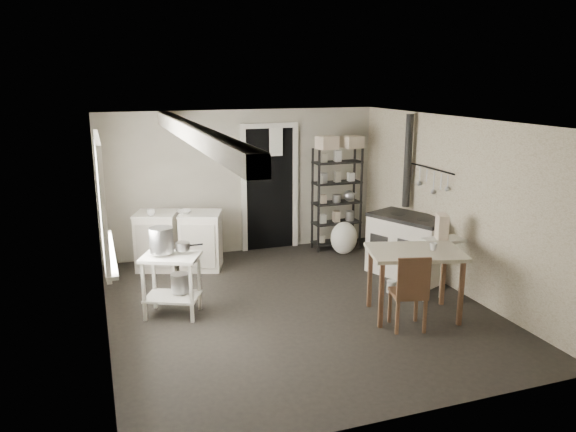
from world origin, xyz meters
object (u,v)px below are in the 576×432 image
object	(u,v)px
base_cabinets	(179,238)
flour_sack	(344,239)
shelf_rack	(337,192)
chair	(408,288)
stove	(409,246)
stockpot	(161,240)
work_table	(414,286)
prep_table	(172,284)

from	to	relation	value
base_cabinets	flour_sack	xyz separation A→B (m)	(2.61, -0.18, -0.22)
shelf_rack	chair	xyz separation A→B (m)	(-0.50, -3.10, -0.46)
stove	chair	bearing A→B (deg)	-145.20
stockpot	chair	size ratio (longest dim) A/B	0.33
stove	work_table	bearing A→B (deg)	-142.52
prep_table	stove	world-z (taller)	stove
flour_sack	chair	bearing A→B (deg)	-100.13
base_cabinets	stove	distance (m)	3.37
base_cabinets	stove	world-z (taller)	base_cabinets
stockpot	chair	distance (m)	2.90
stockpot	base_cabinets	bearing A→B (deg)	75.13
stockpot	flour_sack	distance (m)	3.46
stockpot	shelf_rack	world-z (taller)	shelf_rack
work_table	flour_sack	world-z (taller)	work_table
stockpot	base_cabinets	world-z (taller)	stockpot
base_cabinets	work_table	distance (m)	3.57
prep_table	work_table	distance (m)	2.88
shelf_rack	flour_sack	xyz separation A→B (m)	(-0.01, -0.34, -0.71)
prep_table	stockpot	size ratio (longest dim) A/B	2.52
chair	base_cabinets	bearing A→B (deg)	140.02
base_cabinets	prep_table	bearing A→B (deg)	-82.39
prep_table	base_cabinets	size ratio (longest dim) A/B	0.58
chair	flour_sack	bearing A→B (deg)	94.08
stove	chair	size ratio (longest dim) A/B	1.25
prep_table	stockpot	bearing A→B (deg)	154.48
stove	base_cabinets	bearing A→B (deg)	131.40
stove	chair	world-z (taller)	chair
work_table	base_cabinets	bearing A→B (deg)	131.60
stockpot	work_table	bearing A→B (deg)	-19.80
prep_table	stove	distance (m)	3.41
base_cabinets	shelf_rack	world-z (taller)	shelf_rack
base_cabinets	work_table	size ratio (longest dim) A/B	1.21
shelf_rack	stove	world-z (taller)	shelf_rack
work_table	flour_sack	bearing A→B (deg)	84.33
stockpot	work_table	xyz separation A→B (m)	(2.81, -1.01, -0.56)
work_table	chair	bearing A→B (deg)	-131.92
work_table	flour_sack	size ratio (longest dim) A/B	2.03
shelf_rack	stove	xyz separation A→B (m)	(0.43, -1.58, -0.51)
stockpot	base_cabinets	distance (m)	1.78
stove	chair	xyz separation A→B (m)	(-0.93, -1.52, 0.05)
work_table	flour_sack	xyz separation A→B (m)	(0.25, 2.48, -0.14)
chair	flour_sack	xyz separation A→B (m)	(0.49, 2.76, -0.24)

